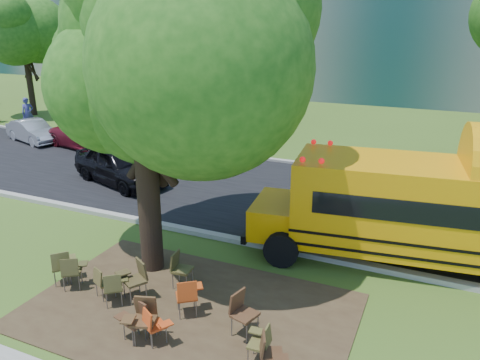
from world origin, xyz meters
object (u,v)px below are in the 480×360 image
at_px(chair_0, 72,269).
at_px(chair_8, 62,264).
at_px(chair_12, 242,310).
at_px(chair_3, 136,317).
at_px(chair_10, 180,267).
at_px(pedestrian_a, 28,113).
at_px(bg_car_red, 91,136).
at_px(chair_1, 103,280).
at_px(chair_11, 188,294).
at_px(chair_5, 143,315).
at_px(chair_4, 153,323).
at_px(bg_car_silver, 33,131).
at_px(chair_9, 136,276).
at_px(chair_7, 269,351).
at_px(main_tree, 139,57).
at_px(chair_2, 114,286).
at_px(black_car, 120,165).
at_px(chair_6, 262,340).

relative_size(chair_0, chair_8, 0.97).
bearing_deg(chair_12, chair_3, -49.23).
distance_m(chair_3, chair_8, 3.00).
height_order(chair_10, pedestrian_a, pedestrian_a).
distance_m(chair_8, bg_car_red, 13.11).
relative_size(chair_8, chair_10, 0.99).
relative_size(chair_1, chair_11, 0.87).
distance_m(chair_1, chair_5, 1.88).
height_order(chair_4, chair_5, chair_5).
bearing_deg(bg_car_silver, chair_9, -109.00).
bearing_deg(chair_7, main_tree, -144.51).
height_order(chair_1, chair_5, chair_5).
bearing_deg(chair_3, chair_4, -166.25).
distance_m(chair_7, bg_car_silver, 20.47).
xyz_separation_m(chair_2, black_car, (-5.15, 6.86, 0.24)).
relative_size(chair_9, pedestrian_a, 0.53).
xyz_separation_m(chair_5, chair_9, (-1.01, 1.16, 0.02)).
relative_size(chair_2, chair_6, 1.05).
bearing_deg(bg_car_red, chair_8, -128.60).
xyz_separation_m(main_tree, chair_2, (0.21, -1.76, -4.75)).
bearing_deg(chair_5, chair_0, -36.61).
distance_m(main_tree, chair_1, 5.06).
relative_size(chair_7, pedestrian_a, 0.46).
distance_m(chair_1, chair_7, 4.34).
distance_m(chair_1, chair_6, 4.06).
bearing_deg(chair_9, chair_6, -163.19).
height_order(chair_9, bg_car_silver, bg_car_silver).
bearing_deg(black_car, main_tree, -117.45).
bearing_deg(chair_10, bg_car_silver, -127.94).
relative_size(chair_9, chair_11, 1.06).
bearing_deg(chair_1, chair_5, -2.64).
xyz_separation_m(chair_6, pedestrian_a, (-19.94, 13.10, 0.42)).
bearing_deg(chair_12, chair_9, -81.10).
xyz_separation_m(chair_7, chair_8, (-5.59, 0.86, 0.04)).
relative_size(main_tree, chair_7, 10.71).
height_order(chair_1, chair_7, chair_7).
relative_size(chair_8, chair_11, 0.99).
xyz_separation_m(chair_3, chair_12, (1.86, 0.93, 0.09)).
distance_m(chair_0, bg_car_silver, 15.81).
height_order(chair_2, chair_12, chair_12).
distance_m(chair_8, bg_car_silver, 15.46).
xyz_separation_m(chair_1, chair_3, (1.52, -0.87, 0.03)).
bearing_deg(chair_3, chair_2, -18.23).
bearing_deg(pedestrian_a, chair_0, -96.69).
bearing_deg(chair_12, chair_1, -74.76).
bearing_deg(chair_4, chair_10, 137.75).
bearing_deg(chair_0, chair_12, -32.34).
height_order(chair_11, chair_12, chair_12).
height_order(chair_8, bg_car_silver, bg_car_silver).
bearing_deg(pedestrian_a, bg_car_red, -75.02).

